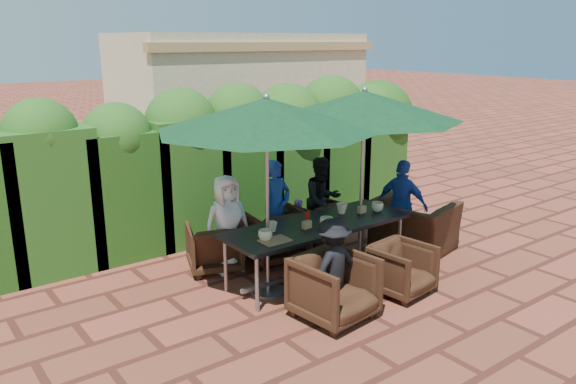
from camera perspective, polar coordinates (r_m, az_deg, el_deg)
ground at (r=7.51m, az=1.36°, el=-8.76°), size 80.00×80.00×0.00m
dining_table at (r=7.32m, az=3.04°, el=-3.73°), size 2.58×0.90×0.75m
umbrella_left at (r=6.51m, az=-2.21°, el=7.81°), size 2.62×2.62×2.46m
umbrella_right at (r=7.52m, az=7.76°, el=8.68°), size 2.59×2.59×2.46m
chair_far_left at (r=7.73m, az=-7.51°, el=-5.31°), size 0.88×0.86×0.72m
chair_far_mid at (r=7.98m, az=-1.39°, el=-4.12°), size 0.89×0.85×0.82m
chair_far_right at (r=8.69m, az=2.70°, el=-2.83°), size 0.78×0.74×0.72m
chair_near_left at (r=6.37m, az=4.73°, el=-9.35°), size 0.87×0.82×0.81m
chair_near_right at (r=7.11m, az=11.48°, el=-7.45°), size 0.75×0.71×0.69m
chair_end_right at (r=8.54m, az=12.52°, el=-2.53°), size 0.98×1.28×1.00m
adult_far_left at (r=7.57m, az=-6.19°, el=-3.22°), size 0.70×0.47×1.33m
adult_far_mid at (r=8.12m, az=-1.23°, el=-1.61°), size 0.55×0.47×1.40m
adult_far_right at (r=8.62m, az=3.50°, el=-0.84°), size 0.68×0.45×1.34m
adult_near_left at (r=6.43m, az=4.52°, el=-7.55°), size 0.74×0.37×1.13m
adult_end_right at (r=8.49m, az=11.51°, el=-1.32°), size 0.61×0.88×1.36m
child_left at (r=7.96m, az=-4.83°, el=-4.07°), size 0.36×0.32×0.86m
child_right at (r=8.51m, az=1.13°, el=-3.16°), size 0.31×0.28×0.74m
pedestrian_a at (r=11.37m, az=-6.15°, el=3.98°), size 1.63×0.67×1.71m
pedestrian_b at (r=11.80m, az=-3.22°, el=4.85°), size 1.03×0.81×1.86m
pedestrian_c at (r=12.44m, az=0.91°, el=4.84°), size 1.09×1.05×1.62m
cup_a at (r=6.65m, az=-2.32°, el=-4.41°), size 0.17×0.17×0.14m
cup_b at (r=6.97m, az=-1.62°, el=-3.54°), size 0.13×0.13×0.12m
cup_c at (r=7.11m, az=3.93°, el=-3.10°), size 0.18×0.18×0.14m
cup_d at (r=7.70m, az=5.49°, el=-1.68°), size 0.15×0.15×0.14m
cup_e at (r=7.86m, az=9.07°, el=-1.49°), size 0.17×0.17×0.13m
ketchup_bottle at (r=7.22m, az=1.89°, el=-2.67°), size 0.04×0.04×0.17m
sauce_bottle at (r=7.24m, az=2.08°, el=-2.61°), size 0.04×0.04×0.17m
serving_tray at (r=6.65m, az=-1.32°, el=-4.95°), size 0.35×0.25×0.02m
number_block_left at (r=7.08m, az=1.93°, el=-3.33°), size 0.12×0.06×0.10m
number_block_right at (r=7.76m, az=7.52°, el=-1.77°), size 0.12×0.06×0.10m
hedge_wall at (r=8.95m, az=-8.01°, el=4.04°), size 9.10×1.60×2.45m
building at (r=14.67m, az=-4.91°, el=9.52°), size 6.20×3.08×3.20m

